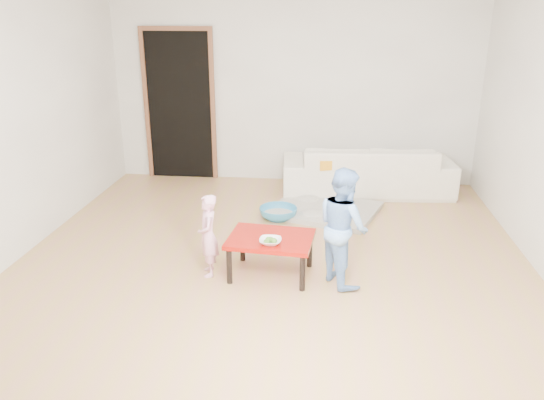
% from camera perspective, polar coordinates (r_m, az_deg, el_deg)
% --- Properties ---
extents(floor, '(5.00, 5.00, 0.01)m').
position_cam_1_polar(floor, '(5.37, 0.23, -5.80)').
color(floor, tan).
rests_on(floor, ground).
extents(back_wall, '(5.00, 0.02, 2.60)m').
position_cam_1_polar(back_wall, '(7.40, 2.32, 11.89)').
color(back_wall, white).
rests_on(back_wall, floor).
extents(left_wall, '(0.02, 5.00, 2.60)m').
position_cam_1_polar(left_wall, '(5.77, -25.53, 7.69)').
color(left_wall, white).
rests_on(left_wall, floor).
extents(doorway, '(1.02, 0.08, 2.11)m').
position_cam_1_polar(doorway, '(7.70, -9.86, 9.86)').
color(doorway, brown).
rests_on(doorway, back_wall).
extents(sofa, '(2.28, 1.04, 0.65)m').
position_cam_1_polar(sofa, '(7.17, 10.17, 3.34)').
color(sofa, white).
rests_on(sofa, floor).
extents(cushion, '(0.55, 0.52, 0.12)m').
position_cam_1_polar(cushion, '(6.86, 6.63, 4.19)').
color(cushion, '#FBA21B').
rests_on(cushion, sofa).
extents(red_table, '(0.81, 0.64, 0.38)m').
position_cam_1_polar(red_table, '(4.89, -0.13, -6.04)').
color(red_table, '#970F08').
rests_on(red_table, floor).
extents(bowl, '(0.20, 0.20, 0.05)m').
position_cam_1_polar(bowl, '(4.67, -0.18, -4.47)').
color(bowl, white).
rests_on(bowl, red_table).
extents(broccoli, '(0.12, 0.12, 0.06)m').
position_cam_1_polar(broccoli, '(4.67, -0.18, -4.43)').
color(broccoli, '#2D5919').
rests_on(broccoli, red_table).
extents(child_pink, '(0.25, 0.32, 0.77)m').
position_cam_1_polar(child_pink, '(4.86, -6.89, -3.82)').
color(child_pink, pink).
rests_on(child_pink, floor).
extents(child_blue, '(0.61, 0.65, 1.06)m').
position_cam_1_polar(child_blue, '(4.69, 7.65, -2.82)').
color(child_blue, '#6792F0').
rests_on(child_blue, floor).
extents(basin, '(0.44, 0.44, 0.14)m').
position_cam_1_polar(basin, '(6.22, 0.68, -1.43)').
color(basin, teal).
rests_on(basin, floor).
extents(blanket, '(1.46, 1.34, 0.06)m').
position_cam_1_polar(blanket, '(6.47, 5.69, -1.02)').
color(blanket, beige).
rests_on(blanket, floor).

